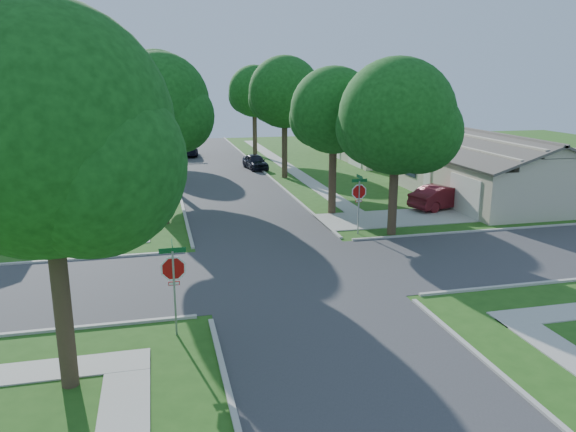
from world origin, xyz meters
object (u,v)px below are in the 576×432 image
(car_driveway, at_px, (442,197))
(tree_ne_corner, at_px, (398,122))
(tree_w_mid, at_px, (157,93))
(car_curb_west, at_px, (187,148))
(tree_w_far, at_px, (156,100))
(stop_sign_ne, at_px, (359,194))
(tree_e_near, at_px, (335,114))
(house_nw_far, at_px, (26,148))
(house_ne_near, at_px, (489,174))
(tree_e_mid, at_px, (285,95))
(house_ne_far, at_px, (381,142))
(stop_sign_sw, at_px, (173,272))
(tree_e_far, at_px, (255,94))
(tree_w_near, at_px, (160,108))
(car_curb_east, at_px, (255,162))
(tree_sw_corner, at_px, (48,142))

(car_driveway, bearing_deg, tree_ne_corner, 112.50)
(tree_w_mid, height_order, car_curb_west, tree_w_mid)
(tree_w_far, bearing_deg, stop_sign_ne, -72.30)
(stop_sign_ne, distance_m, tree_e_near, 5.62)
(tree_e_near, relative_size, car_driveway, 1.92)
(tree_e_near, relative_size, house_nw_far, 0.61)
(tree_e_near, relative_size, house_ne_near, 0.61)
(tree_e_mid, distance_m, house_ne_near, 15.77)
(tree_ne_corner, relative_size, car_curb_west, 1.73)
(tree_w_mid, height_order, house_ne_far, tree_w_mid)
(tree_e_near, height_order, tree_w_far, tree_e_near)
(stop_sign_sw, height_order, house_ne_near, house_ne_near)
(tree_e_near, xyz_separation_m, tree_w_far, (-9.40, 25.00, -0.14))
(tree_e_far, distance_m, tree_w_mid, 16.05)
(car_driveway, relative_size, car_curb_west, 0.86)
(tree_e_near, relative_size, house_ne_far, 0.61)
(tree_w_near, relative_size, tree_w_mid, 0.94)
(tree_e_near, bearing_deg, car_curb_east, 95.37)
(tree_w_mid, bearing_deg, stop_sign_ne, -60.20)
(stop_sign_sw, height_order, tree_e_near, tree_e_near)
(stop_sign_sw, distance_m, house_ne_far, 39.55)
(stop_sign_ne, height_order, tree_w_far, tree_w_far)
(house_ne_near, height_order, house_ne_far, same)
(house_ne_far, xyz_separation_m, car_curb_east, (-12.79, -3.48, -0.89))
(tree_e_far, xyz_separation_m, car_curb_west, (-6.70, 1.12, -5.25))
(tree_sw_corner, bearing_deg, tree_w_mid, 84.30)
(tree_e_far, bearing_deg, stop_sign_ne, -90.10)
(tree_e_mid, relative_size, house_ne_far, 0.68)
(house_nw_far, bearing_deg, car_curb_east, -18.66)
(house_ne_near, bearing_deg, tree_e_mid, 138.30)
(tree_sw_corner, bearing_deg, car_curb_east, 71.88)
(house_nw_far, xyz_separation_m, car_curb_west, (14.04, 3.13, -0.79))
(house_nw_far, distance_m, car_driveway, 36.04)
(car_curb_east, bearing_deg, tree_w_near, -122.82)
(stop_sign_ne, height_order, tree_w_near, tree_w_near)
(house_ne_near, bearing_deg, tree_w_far, 131.90)
(stop_sign_sw, bearing_deg, tree_sw_corner, -140.03)
(tree_w_near, xyz_separation_m, house_ne_near, (20.64, 1.99, -4.60))
(house_ne_far, distance_m, car_curb_west, 18.98)
(tree_e_mid, distance_m, house_nw_far, 23.95)
(tree_e_near, xyz_separation_m, house_ne_near, (11.24, 1.99, -4.13))
(tree_w_far, bearing_deg, car_driveway, -57.45)
(tree_e_mid, bearing_deg, house_ne_near, -41.70)
(tree_sw_corner, distance_m, house_ne_near, 29.92)
(house_ne_far, distance_m, house_nw_far, 32.12)
(tree_e_far, height_order, car_curb_east, tree_e_far)
(tree_sw_corner, height_order, car_curb_east, tree_sw_corner)
(tree_e_far, relative_size, car_driveway, 2.02)
(tree_w_far, bearing_deg, tree_ne_corner, -69.72)
(tree_w_near, relative_size, tree_w_far, 1.12)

